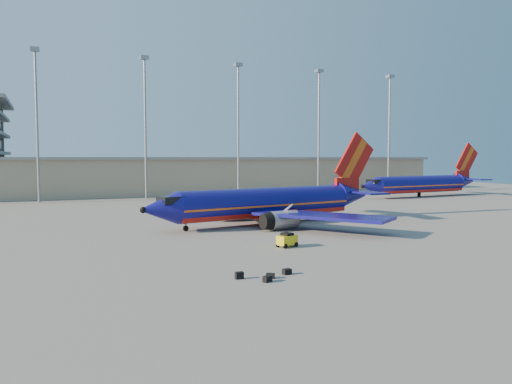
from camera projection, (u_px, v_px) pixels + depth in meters
The scene contains 7 objects.
ground at pixel (257, 226), 60.96m from camera, with size 220.00×220.00×0.00m, color slate.
terminal_building at pixel (201, 175), 117.86m from camera, with size 122.00×16.00×8.50m.
light_mast_row at pixel (193, 114), 103.97m from camera, with size 101.60×1.60×28.65m.
aircraft_main at pixel (271, 203), 63.51m from camera, with size 35.30×33.65×12.05m.
aircraft_second at pixel (422, 184), 107.15m from camera, with size 34.80×13.49×11.80m.
baggage_tug at pixel (287, 240), 46.98m from camera, with size 2.15×1.68×1.35m.
luggage_pile at pixel (266, 275), 34.87m from camera, with size 4.29×2.04×0.49m.
Camera 1 is at (-23.60, -55.73, 8.46)m, focal length 35.00 mm.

